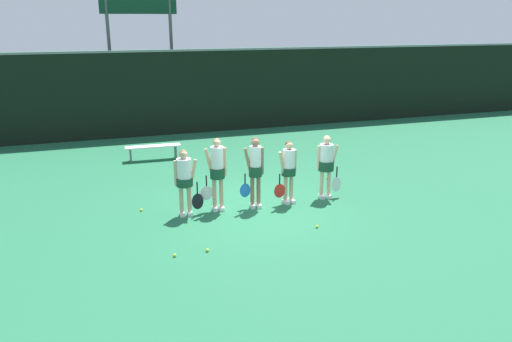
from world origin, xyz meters
The scene contains 16 objects.
ground_plane centered at (0.00, 0.00, 0.00)m, with size 140.00×140.00×0.00m, color #216642.
fence_windscreen centered at (0.00, 8.85, 1.70)m, with size 60.00×0.08×3.38m.
scoreboard centered at (-1.45, 10.65, 4.74)m, with size 3.10×0.15×6.16m.
bench_courtside centered at (-1.85, 5.21, 0.41)m, with size 1.82×0.43×0.48m.
player_0 centered at (-1.78, -0.04, 0.95)m, with size 0.67×0.39×1.62m.
player_1 centered at (-0.98, 0.05, 1.06)m, with size 0.65×0.36×1.81m.
player_2 centered at (-0.05, -0.07, 1.05)m, with size 0.60×0.33×1.79m.
player_3 centered at (0.84, -0.05, 0.94)m, with size 0.63×0.35×1.62m.
player_4 centered at (1.92, -0.01, 0.99)m, with size 0.68×0.41×1.67m.
tennis_ball_0 centered at (-1.77, -2.14, 0.03)m, with size 0.07×0.07×0.07m, color #CCE033.
tennis_ball_1 centered at (0.86, -1.76, 0.03)m, with size 0.07×0.07×0.07m, color #CCE033.
tennis_ball_2 centered at (-2.43, -2.15, 0.03)m, with size 0.07×0.07×0.07m, color #CCE033.
tennis_ball_3 centered at (2.69, 1.42, 0.03)m, with size 0.07×0.07×0.07m, color #CCE033.
tennis_ball_4 centered at (-1.31, 0.50, 0.04)m, with size 0.07×0.07×0.07m, color #CCE033.
tennis_ball_5 centered at (-1.38, 1.88, 0.03)m, with size 0.07×0.07×0.07m, color #CCE033.
tennis_ball_6 centered at (-2.78, 0.56, 0.03)m, with size 0.07×0.07×0.07m, color #CCE033.
Camera 1 is at (-3.78, -11.13, 4.50)m, focal length 35.00 mm.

